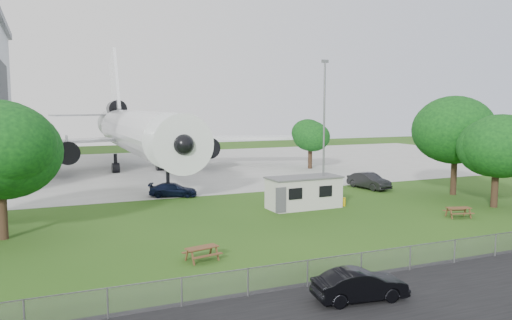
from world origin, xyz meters
name	(u,v)px	position (x,y,z in m)	size (l,w,h in m)	color
ground	(264,234)	(0.00, 0.00, 0.00)	(160.00, 160.00, 0.00)	#37601C
asphalt_strip	(390,308)	(0.00, -13.00, 0.01)	(120.00, 8.00, 0.02)	black
concrete_apron	(149,168)	(0.00, 38.00, 0.01)	(120.00, 46.00, 0.03)	#B7B7B2
airliner	(136,130)	(-2.00, 35.86, 5.27)	(46.36, 47.73, 17.69)	white
site_cabin	(304,192)	(6.57, 6.53, 1.31)	(6.78, 2.86, 2.62)	beige
picnic_west	(202,260)	(-5.34, -3.72, 0.00)	(1.80, 1.50, 0.76)	brown
picnic_east	(458,217)	(15.64, -1.20, 0.00)	(1.80, 1.50, 0.76)	brown
fence	(344,281)	(0.00, -9.50, 0.00)	(58.00, 0.04, 1.30)	gray
lamp_mast	(324,135)	(8.20, 6.20, 6.00)	(0.16, 0.16, 12.00)	slate
tree_east_front	(497,144)	(21.31, 0.55, 5.28)	(7.27, 7.27, 8.92)	#382619
tree_east_back	(456,127)	(22.61, 6.38, 6.46)	(7.62, 7.62, 10.28)	#382619
tree_far_apron	(310,137)	(19.70, 28.84, 4.22)	(5.42, 5.42, 6.94)	#382619
car_centre_sedan	(360,285)	(-0.71, -11.84, 0.68)	(1.44, 4.13, 1.36)	black
car_ne_sedan	(369,181)	(17.21, 12.28, 0.80)	(1.70, 4.87, 1.60)	black
car_apron_van	(173,190)	(-2.18, 15.74, 0.64)	(1.79, 4.40, 1.28)	black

